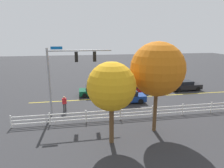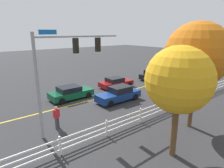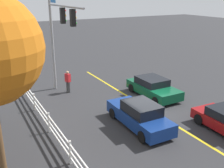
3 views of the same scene
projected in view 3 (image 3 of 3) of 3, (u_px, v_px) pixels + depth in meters
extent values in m
plane|color=#2D2D30|center=(149.00, 110.00, 17.34)|extent=(120.00, 120.00, 0.00)
cube|color=gold|center=(195.00, 137.00, 14.03)|extent=(28.00, 0.16, 0.01)
cylinder|color=gray|center=(53.00, 47.00, 20.06)|extent=(0.20, 0.20, 6.73)
cylinder|color=gray|center=(64.00, 6.00, 16.49)|extent=(6.21, 0.12, 0.12)
cube|color=#0C59B2|center=(53.00, 1.00, 18.22)|extent=(1.10, 0.03, 0.28)
cube|color=black|center=(63.00, 16.00, 17.00)|extent=(0.32, 0.28, 1.00)
sphere|color=red|center=(65.00, 10.00, 16.97)|extent=(0.17, 0.17, 0.17)
sphere|color=orange|center=(65.00, 16.00, 17.07)|extent=(0.17, 0.17, 0.17)
sphere|color=#148C19|center=(65.00, 21.00, 17.18)|extent=(0.17, 0.17, 0.17)
cube|color=black|center=(73.00, 18.00, 15.53)|extent=(0.32, 0.28, 1.00)
sphere|color=red|center=(75.00, 12.00, 15.49)|extent=(0.17, 0.17, 0.17)
sphere|color=orange|center=(75.00, 18.00, 15.60)|extent=(0.17, 0.17, 0.17)
sphere|color=#148C19|center=(75.00, 23.00, 15.70)|extent=(0.17, 0.17, 0.17)
cube|color=navy|center=(139.00, 117.00, 15.02)|extent=(4.67, 1.79, 0.69)
cube|color=black|center=(141.00, 108.00, 14.62)|extent=(2.10, 1.58, 0.58)
cylinder|color=black|center=(113.00, 113.00, 16.07)|extent=(0.64, 0.23, 0.64)
cylinder|color=black|center=(135.00, 108.00, 16.77)|extent=(0.64, 0.23, 0.64)
cylinder|color=black|center=(143.00, 137.00, 13.43)|extent=(0.64, 0.23, 0.64)
cylinder|color=black|center=(168.00, 130.00, 14.14)|extent=(0.64, 0.23, 0.64)
cube|color=#0C4C2D|center=(153.00, 89.00, 19.43)|extent=(4.38, 1.93, 0.64)
cube|color=black|center=(152.00, 81.00, 19.43)|extent=(2.13, 1.74, 0.50)
cylinder|color=black|center=(176.00, 96.00, 18.68)|extent=(0.64, 0.22, 0.64)
cylinder|color=black|center=(156.00, 101.00, 17.86)|extent=(0.64, 0.22, 0.64)
cylinder|color=black|center=(151.00, 84.00, 21.15)|extent=(0.64, 0.22, 0.64)
cylinder|color=black|center=(132.00, 88.00, 20.32)|extent=(0.64, 0.22, 0.64)
cylinder|color=black|center=(220.00, 114.00, 15.99)|extent=(0.65, 0.25, 0.64)
cylinder|color=black|center=(199.00, 119.00, 15.28)|extent=(0.65, 0.25, 0.64)
cylinder|color=#3F3F42|center=(67.00, 87.00, 20.29)|extent=(0.16, 0.16, 0.85)
cylinder|color=#3F3F42|center=(69.00, 87.00, 20.18)|extent=(0.16, 0.16, 0.85)
cube|color=red|center=(68.00, 78.00, 20.00)|extent=(0.47, 0.40, 0.62)
sphere|color=tan|center=(67.00, 72.00, 19.86)|extent=(0.22, 0.22, 0.22)
cube|color=white|center=(70.00, 152.00, 11.67)|extent=(0.10, 0.10, 1.15)
cube|color=white|center=(49.00, 123.00, 14.36)|extent=(0.10, 0.10, 1.15)
cube|color=white|center=(35.00, 102.00, 17.05)|extent=(0.10, 0.10, 1.15)
cube|color=white|center=(24.00, 87.00, 19.74)|extent=(0.10, 0.10, 1.15)
cube|color=white|center=(16.00, 76.00, 22.43)|extent=(0.10, 0.10, 1.15)
cube|color=white|center=(70.00, 145.00, 11.55)|extent=(26.00, 0.06, 0.09)
cube|color=white|center=(70.00, 152.00, 11.67)|extent=(26.00, 0.06, 0.09)
cube|color=white|center=(71.00, 158.00, 11.77)|extent=(26.00, 0.06, 0.09)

